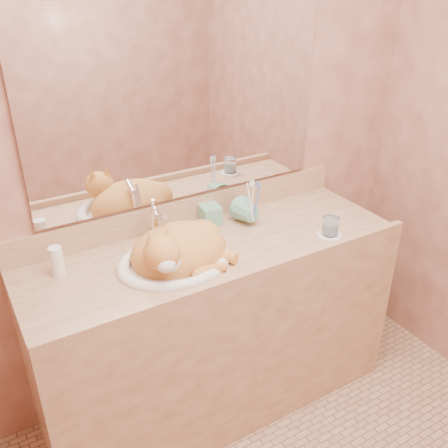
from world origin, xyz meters
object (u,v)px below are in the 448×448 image
toothbrush_cup (253,217)px  vanity_counter (216,328)px  soap_dispenser (214,208)px  water_glass (331,226)px  sink_basin (174,248)px  cat (178,248)px

toothbrush_cup → vanity_counter: bearing=-162.8°
soap_dispenser → water_glass: (0.39, -0.32, -0.05)m
vanity_counter → water_glass: (0.47, -0.16, 0.48)m
sink_basin → water_glass: size_ratio=5.50×
soap_dispenser → sink_basin: bearing=-141.1°
sink_basin → soap_dispenser: 0.33m
toothbrush_cup → water_glass: size_ratio=1.41×
sink_basin → water_glass: sink_basin is taller
vanity_counter → sink_basin: (-0.20, -0.02, 0.50)m
soap_dispenser → water_glass: size_ratio=2.35×
vanity_counter → sink_basin: bearing=-174.2°
sink_basin → cat: 0.02m
vanity_counter → water_glass: bearing=-19.1°
sink_basin → toothbrush_cup: 0.44m
cat → water_glass: bearing=-10.4°
toothbrush_cup → water_glass: toothbrush_cup is taller
soap_dispenser → toothbrush_cup: bearing=-23.8°
cat → soap_dispenser: bearing=36.3°
toothbrush_cup → water_glass: bearing=-44.4°
vanity_counter → cat: 0.52m
sink_basin → toothbrush_cup: size_ratio=3.89×
toothbrush_cup → cat: bearing=-167.2°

